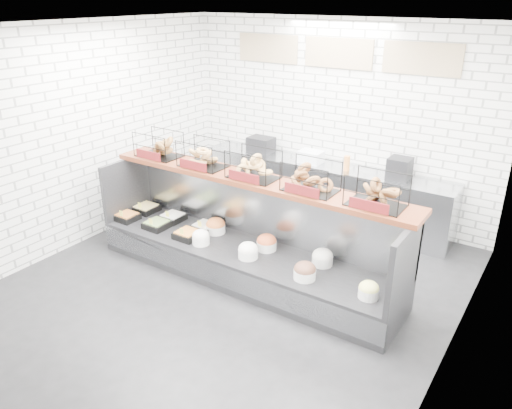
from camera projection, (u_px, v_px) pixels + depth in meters
The scene contains 5 objects.
ground at pixel (230, 287), 6.07m from camera, with size 5.50×5.50×0.00m, color black.
room_shell at pixel (257, 110), 5.72m from camera, with size 5.02×5.51×3.01m.
display_case at pixel (245, 252), 6.21m from camera, with size 4.00×0.90×1.20m.
bagel_shelf at pixel (253, 168), 5.92m from camera, with size 4.10×0.50×0.40m.
prep_counter at pixel (322, 190), 7.75m from camera, with size 4.00×0.60×1.20m.
Camera 1 is at (3.13, -4.14, 3.31)m, focal length 35.00 mm.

